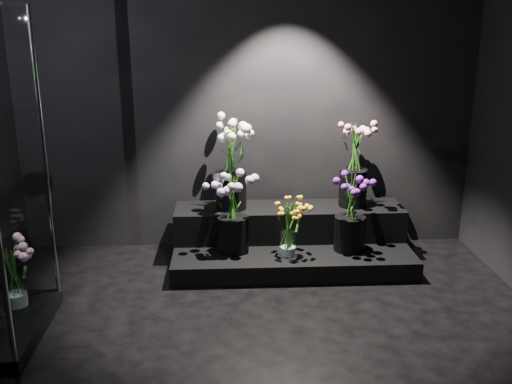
{
  "coord_description": "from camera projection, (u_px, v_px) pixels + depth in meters",
  "views": [
    {
      "loc": [
        -0.19,
        -2.95,
        1.97
      ],
      "look_at": [
        0.03,
        1.2,
        0.73
      ],
      "focal_mm": 40.0,
      "sensor_mm": 36.0,
      "label": 1
    }
  ],
  "objects": [
    {
      "name": "wall_front",
      "position": [
        330.0,
        336.0,
        1.08
      ],
      "size": [
        4.0,
        0.0,
        4.0
      ],
      "primitive_type": "plane",
      "rotation": [
        -1.57,
        0.0,
        0.0
      ],
      "color": "black",
      "rests_on": "floor"
    },
    {
      "name": "bouquet_lilac",
      "position": [
        233.0,
        207.0,
        4.59
      ],
      "size": [
        0.39,
        0.39,
        0.67
      ],
      "rotation": [
        0.0,
        0.0,
        -0.02
      ],
      "color": "black",
      "rests_on": "display_riser"
    },
    {
      "name": "bouquet_purple",
      "position": [
        351.0,
        209.0,
        4.62
      ],
      "size": [
        0.4,
        0.4,
        0.66
      ],
      "rotation": [
        0.0,
        0.0,
        -0.31
      ],
      "color": "black",
      "rests_on": "display_riser"
    },
    {
      "name": "display_riser",
      "position": [
        290.0,
        239.0,
        4.9
      ],
      "size": [
        1.97,
        0.88,
        0.44
      ],
      "color": "black",
      "rests_on": "floor"
    },
    {
      "name": "bouquet_pink_roses",
      "position": [
        354.0,
        159.0,
        4.85
      ],
      "size": [
        0.41,
        0.41,
        0.73
      ],
      "rotation": [
        0.0,
        0.0,
        0.19
      ],
      "color": "black",
      "rests_on": "display_riser"
    },
    {
      "name": "bouquet_cream_roses",
      "position": [
        230.0,
        159.0,
        4.78
      ],
      "size": [
        0.47,
        0.47,
        0.77
      ],
      "rotation": [
        0.0,
        0.0,
        -0.33
      ],
      "color": "black",
      "rests_on": "display_riser"
    },
    {
      "name": "floor",
      "position": [
        262.0,
        367.0,
        3.39
      ],
      "size": [
        4.0,
        4.0,
        0.0
      ],
      "primitive_type": "plane",
      "color": "black",
      "rests_on": "ground"
    },
    {
      "name": "bouquet_orange_bells",
      "position": [
        288.0,
        226.0,
        4.54
      ],
      "size": [
        0.33,
        0.33,
        0.49
      ],
      "rotation": [
        0.0,
        0.0,
        -0.28
      ],
      "color": "white",
      "rests_on": "display_riser"
    },
    {
      "name": "bouquet_case_base_pink",
      "position": [
        13.0,
        273.0,
        3.86
      ],
      "size": [
        0.39,
        0.39,
        0.47
      ],
      "rotation": [
        0.0,
        0.0,
        -0.38
      ],
      "color": "white",
      "rests_on": "display_case"
    },
    {
      "name": "wall_back",
      "position": [
        248.0,
        92.0,
        4.91
      ],
      "size": [
        4.0,
        0.0,
        4.0
      ],
      "primitive_type": "plane",
      "rotation": [
        1.57,
        0.0,
        0.0
      ],
      "color": "black",
      "rests_on": "floor"
    }
  ]
}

